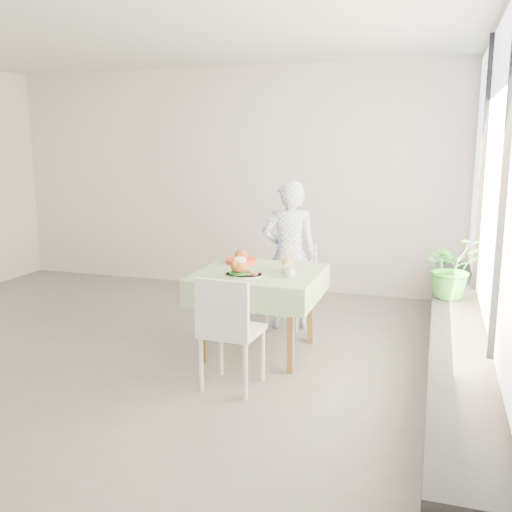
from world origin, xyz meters
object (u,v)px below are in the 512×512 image
(chair_far, at_px, (291,300))
(juice_cup_orange, at_px, (287,265))
(potted_plant, at_px, (452,267))
(cafe_table, at_px, (260,302))
(main_dish, at_px, (242,270))
(diner, at_px, (289,255))
(chair_near, at_px, (232,353))

(chair_far, relative_size, juice_cup_orange, 2.82)
(potted_plant, bearing_deg, juice_cup_orange, -159.13)
(chair_far, xyz_separation_m, potted_plant, (1.54, -0.35, 0.52))
(cafe_table, distance_m, chair_far, 0.90)
(cafe_table, relative_size, chair_far, 1.24)
(main_dish, distance_m, potted_plant, 1.85)
(diner, relative_size, juice_cup_orange, 5.04)
(cafe_table, height_order, chair_far, chair_far)
(juice_cup_orange, distance_m, potted_plant, 1.46)
(main_dish, bearing_deg, cafe_table, 68.04)
(juice_cup_orange, xyz_separation_m, potted_plant, (1.36, 0.52, -0.03))
(chair_near, height_order, juice_cup_orange, juice_cup_orange)
(potted_plant, bearing_deg, chair_near, -139.99)
(chair_near, bearing_deg, cafe_table, 91.79)
(juice_cup_orange, bearing_deg, diner, 102.82)
(diner, bearing_deg, main_dish, 63.47)
(chair_near, bearing_deg, juice_cup_orange, 74.89)
(diner, relative_size, main_dish, 4.55)
(chair_near, relative_size, main_dish, 2.68)
(chair_far, bearing_deg, cafe_table, -94.25)
(main_dish, bearing_deg, chair_near, -78.72)
(main_dish, bearing_deg, juice_cup_orange, 35.08)
(juice_cup_orange, relative_size, potted_plant, 0.53)
(diner, distance_m, juice_cup_orange, 0.78)
(juice_cup_orange, bearing_deg, chair_near, -105.11)
(diner, distance_m, main_dish, 1.00)
(cafe_table, relative_size, main_dish, 3.15)
(chair_near, xyz_separation_m, main_dish, (-0.11, 0.57, 0.53))
(cafe_table, bearing_deg, juice_cup_orange, 2.62)
(chair_near, xyz_separation_m, diner, (0.05, 1.56, 0.48))
(juice_cup_orange, bearing_deg, main_dish, -144.92)
(chair_near, height_order, diner, diner)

